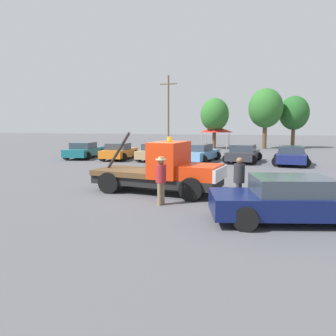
{
  "coord_description": "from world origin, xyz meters",
  "views": [
    {
      "loc": [
        4.11,
        -12.86,
        2.83
      ],
      "look_at": [
        0.5,
        0.0,
        1.05
      ],
      "focal_mm": 35.0,
      "sensor_mm": 36.0,
      "label": 1
    }
  ],
  "objects_px": {
    "parked_car_tan": "(156,152)",
    "utility_pole": "(168,109)",
    "parked_car_charcoal": "(243,154)",
    "tree_right": "(215,115)",
    "parked_car_navy": "(291,156)",
    "tow_truck": "(164,171)",
    "parked_car_orange": "(119,152)",
    "foreground_car": "(298,200)",
    "tree_left": "(266,108)",
    "canopy_tent_red": "(216,129)",
    "tree_center": "(294,113)",
    "person_at_hood": "(161,177)",
    "parked_car_teal": "(84,150)",
    "traffic_cone": "(149,176)",
    "person_near_truck": "(239,178)",
    "parked_car_skyblue": "(199,153)"
  },
  "relations": [
    {
      "from": "parked_car_charcoal",
      "to": "traffic_cone",
      "type": "relative_size",
      "value": 8.23
    },
    {
      "from": "traffic_cone",
      "to": "parked_car_charcoal",
      "type": "bearing_deg",
      "value": 67.29
    },
    {
      "from": "tree_right",
      "to": "parked_car_skyblue",
      "type": "bearing_deg",
      "value": -87.03
    },
    {
      "from": "canopy_tent_red",
      "to": "tree_left",
      "type": "height_order",
      "value": "tree_left"
    },
    {
      "from": "tree_center",
      "to": "parked_car_navy",
      "type": "bearing_deg",
      "value": -95.38
    },
    {
      "from": "person_at_hood",
      "to": "parked_car_teal",
      "type": "distance_m",
      "value": 17.79
    },
    {
      "from": "parked_car_orange",
      "to": "parked_car_skyblue",
      "type": "xyz_separation_m",
      "value": [
        6.52,
        0.24,
        0.0
      ]
    },
    {
      "from": "parked_car_skyblue",
      "to": "parked_car_charcoal",
      "type": "relative_size",
      "value": 1.13
    },
    {
      "from": "parked_car_skyblue",
      "to": "tree_left",
      "type": "xyz_separation_m",
      "value": [
        5.0,
        15.54,
        4.05
      ]
    },
    {
      "from": "tow_truck",
      "to": "parked_car_teal",
      "type": "relative_size",
      "value": 1.12
    },
    {
      "from": "parked_car_tan",
      "to": "utility_pole",
      "type": "relative_size",
      "value": 0.53
    },
    {
      "from": "tree_right",
      "to": "parked_car_tan",
      "type": "bearing_deg",
      "value": -101.11
    },
    {
      "from": "parked_car_charcoal",
      "to": "person_at_hood",
      "type": "bearing_deg",
      "value": 178.18
    },
    {
      "from": "parked_car_charcoal",
      "to": "parked_car_navy",
      "type": "xyz_separation_m",
      "value": [
        3.35,
        -0.75,
        -0.0
      ]
    },
    {
      "from": "person_at_hood",
      "to": "parked_car_tan",
      "type": "xyz_separation_m",
      "value": [
        -4.67,
        14.09,
        -0.36
      ]
    },
    {
      "from": "foreground_car",
      "to": "utility_pole",
      "type": "height_order",
      "value": "utility_pole"
    },
    {
      "from": "tree_center",
      "to": "tow_truck",
      "type": "bearing_deg",
      "value": -104.48
    },
    {
      "from": "parked_car_charcoal",
      "to": "tree_right",
      "type": "height_order",
      "value": "tree_right"
    },
    {
      "from": "parked_car_teal",
      "to": "parked_car_tan",
      "type": "distance_m",
      "value": 6.37
    },
    {
      "from": "tree_left",
      "to": "utility_pole",
      "type": "xyz_separation_m",
      "value": [
        -12.02,
        0.9,
        0.08
      ]
    },
    {
      "from": "parked_car_teal",
      "to": "parked_car_skyblue",
      "type": "distance_m",
      "value": 9.86
    },
    {
      "from": "tow_truck",
      "to": "parked_car_orange",
      "type": "xyz_separation_m",
      "value": [
        -7.23,
        11.68,
        -0.27
      ]
    },
    {
      "from": "parked_car_teal",
      "to": "traffic_cone",
      "type": "distance_m",
      "value": 13.05
    },
    {
      "from": "utility_pole",
      "to": "parked_car_teal",
      "type": "bearing_deg",
      "value": -99.86
    },
    {
      "from": "parked_car_charcoal",
      "to": "utility_pole",
      "type": "xyz_separation_m",
      "value": [
        -10.31,
        15.9,
        4.13
      ]
    },
    {
      "from": "parked_car_navy",
      "to": "utility_pole",
      "type": "height_order",
      "value": "utility_pole"
    },
    {
      "from": "parked_car_orange",
      "to": "parked_car_teal",
      "type": "bearing_deg",
      "value": 82.05
    },
    {
      "from": "canopy_tent_red",
      "to": "tree_left",
      "type": "xyz_separation_m",
      "value": [
        5.6,
        0.84,
        2.43
      ]
    },
    {
      "from": "foreground_car",
      "to": "canopy_tent_red",
      "type": "relative_size",
      "value": 1.84
    },
    {
      "from": "utility_pole",
      "to": "parked_car_navy",
      "type": "bearing_deg",
      "value": -50.63
    },
    {
      "from": "parked_car_navy",
      "to": "utility_pole",
      "type": "relative_size",
      "value": 0.5
    },
    {
      "from": "tree_right",
      "to": "foreground_car",
      "type": "bearing_deg",
      "value": -77.66
    },
    {
      "from": "person_near_truck",
      "to": "parked_car_navy",
      "type": "xyz_separation_m",
      "value": [
        2.81,
        13.09,
        -0.34
      ]
    },
    {
      "from": "parked_car_charcoal",
      "to": "canopy_tent_red",
      "type": "relative_size",
      "value": 1.54
    },
    {
      "from": "tree_left",
      "to": "tree_right",
      "type": "distance_m",
      "value": 5.94
    },
    {
      "from": "parked_car_skyblue",
      "to": "utility_pole",
      "type": "relative_size",
      "value": 0.57
    },
    {
      "from": "person_near_truck",
      "to": "person_at_hood",
      "type": "relative_size",
      "value": 1.0
    },
    {
      "from": "parked_car_tan",
      "to": "traffic_cone",
      "type": "xyz_separation_m",
      "value": [
        2.65,
        -9.57,
        -0.4
      ]
    },
    {
      "from": "parked_car_teal",
      "to": "person_at_hood",
      "type": "bearing_deg",
      "value": -148.71
    },
    {
      "from": "canopy_tent_red",
      "to": "tree_center",
      "type": "bearing_deg",
      "value": 17.93
    },
    {
      "from": "tow_truck",
      "to": "parked_car_skyblue",
      "type": "relative_size",
      "value": 1.1
    },
    {
      "from": "tow_truck",
      "to": "parked_car_charcoal",
      "type": "bearing_deg",
      "value": 85.81
    },
    {
      "from": "person_near_truck",
      "to": "tree_center",
      "type": "xyz_separation_m",
      "value": [
        4.49,
        30.89,
        3.2
      ]
    },
    {
      "from": "parked_car_orange",
      "to": "foreground_car",
      "type": "bearing_deg",
      "value": -142.84
    },
    {
      "from": "parked_car_teal",
      "to": "tree_center",
      "type": "bearing_deg",
      "value": -53.16
    },
    {
      "from": "parked_car_orange",
      "to": "canopy_tent_red",
      "type": "relative_size",
      "value": 1.47
    },
    {
      "from": "foreground_car",
      "to": "tree_left",
      "type": "height_order",
      "value": "tree_left"
    },
    {
      "from": "person_near_truck",
      "to": "parked_car_navy",
      "type": "bearing_deg",
      "value": -89.9
    },
    {
      "from": "parked_car_tan",
      "to": "tree_center",
      "type": "distance_m",
      "value": 21.3
    },
    {
      "from": "canopy_tent_red",
      "to": "traffic_cone",
      "type": "height_order",
      "value": "canopy_tent_red"
    }
  ]
}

